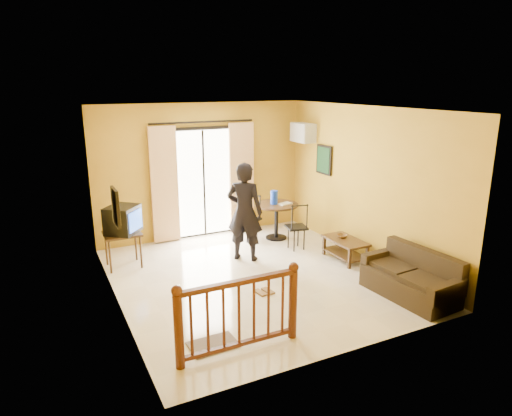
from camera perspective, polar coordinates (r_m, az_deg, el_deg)
name	(u,v)px	position (r m, az deg, el deg)	size (l,w,h in m)	color
ground	(255,277)	(7.83, -0.10, -8.61)	(5.00, 5.00, 0.00)	beige
room_shell	(255,179)	(7.30, -0.11, 3.69)	(5.00, 5.00, 5.00)	white
balcony_door	(204,182)	(9.60, -6.53, 3.30)	(2.25, 0.14, 2.46)	black
tv_table	(122,237)	(8.39, -16.37, -3.52)	(0.63, 0.53, 0.63)	black
television	(123,220)	(8.30, -16.31, -1.40)	(0.72, 0.72, 0.48)	black
picture_left	(116,207)	(6.49, -17.13, 0.11)	(0.05, 0.42, 0.52)	black
dining_table	(276,211)	(9.52, 2.57, -0.39)	(0.90, 0.90, 0.75)	black
water_jug	(274,197)	(9.43, 2.28, 1.34)	(0.15, 0.15, 0.28)	#1437C0
serving_tray	(285,204)	(9.46, 3.63, 0.54)	(0.28, 0.18, 0.02)	beige
dining_chairs	(272,244)	(9.33, 2.04, -4.56)	(1.12, 1.38, 0.95)	black
air_conditioner	(303,133)	(9.92, 5.86, 9.36)	(0.31, 0.60, 0.40)	silver
botanical_print	(324,160)	(9.52, 8.49, 5.97)	(0.05, 0.50, 0.60)	black
coffee_table	(345,246)	(8.63, 11.09, -4.69)	(0.49, 0.88, 0.39)	black
bowl	(342,236)	(8.65, 10.73, -3.49)	(0.18, 0.18, 0.06)	brown
sofa	(412,279)	(7.47, 18.92, -8.43)	(0.81, 1.58, 0.74)	black
standing_person	(245,212)	(8.29, -1.44, -0.50)	(0.67, 0.44, 1.83)	black
stair_balustrade	(239,310)	(5.59, -2.14, -12.60)	(1.63, 0.13, 1.04)	#471E0F
doormat	(213,344)	(6.01, -5.37, -16.62)	(0.60, 0.40, 0.02)	#63574F
sandals	(264,292)	(7.28, 1.02, -10.43)	(0.28, 0.26, 0.03)	brown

